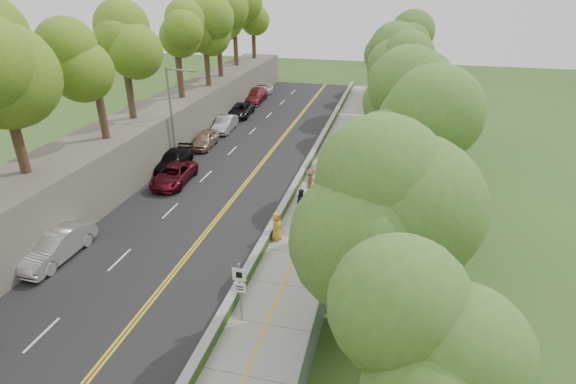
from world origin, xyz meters
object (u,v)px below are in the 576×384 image
(concrete_block, at_px, (333,252))
(car_2, at_px, (174,175))
(signpost, at_px, (240,286))
(streetlight, at_px, (173,110))
(painter_0, at_px, (277,226))
(construction_barrel, at_px, (351,137))
(car_1, at_px, (55,246))
(person_far, at_px, (367,127))

(concrete_block, distance_m, car_2, 15.13)
(signpost, distance_m, car_2, 16.66)
(streetlight, height_order, painter_0, streetlight)
(car_2, bearing_deg, construction_barrel, 43.35)
(car_2, bearing_deg, car_1, -101.54)
(painter_0, bearing_deg, person_far, 8.43)
(car_2, xyz_separation_m, painter_0, (9.75, -6.04, 0.22))
(streetlight, height_order, car_1, streetlight)
(signpost, height_order, car_1, signpost)
(signpost, height_order, car_2, signpost)
(concrete_block, bearing_deg, signpost, -118.38)
(signpost, bearing_deg, car_2, 127.23)
(signpost, bearing_deg, concrete_block, 61.62)
(signpost, distance_m, person_far, 28.96)
(construction_barrel, relative_size, car_1, 0.20)
(streetlight, relative_size, person_far, 5.08)
(construction_barrel, bearing_deg, streetlight, -146.60)
(car_1, relative_size, painter_0, 2.80)
(concrete_block, relative_size, painter_0, 0.64)
(signpost, xyz_separation_m, car_1, (-11.65, 2.33, -1.09))
(concrete_block, height_order, car_2, car_2)
(car_1, xyz_separation_m, painter_0, (11.35, 4.86, 0.08))
(concrete_block, height_order, person_far, person_far)
(signpost, bearing_deg, construction_barrel, 85.69)
(streetlight, distance_m, car_1, 15.16)
(car_1, height_order, car_2, car_1)
(streetlight, relative_size, concrete_block, 6.94)
(concrete_block, bearing_deg, car_2, 151.53)
(painter_0, bearing_deg, construction_barrel, 10.65)
(car_1, height_order, person_far, car_1)
(construction_barrel, distance_m, car_1, 27.21)
(signpost, distance_m, car_1, 11.93)
(streetlight, height_order, concrete_block, streetlight)
(signpost, height_order, painter_0, signpost)
(streetlight, height_order, car_2, streetlight)
(car_2, bearing_deg, streetlight, 107.93)
(streetlight, distance_m, signpost, 20.72)
(signpost, distance_m, concrete_block, 7.01)
(construction_barrel, height_order, person_far, person_far)
(construction_barrel, relative_size, car_2, 0.21)
(construction_barrel, bearing_deg, car_1, -119.99)
(streetlight, height_order, signpost, streetlight)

